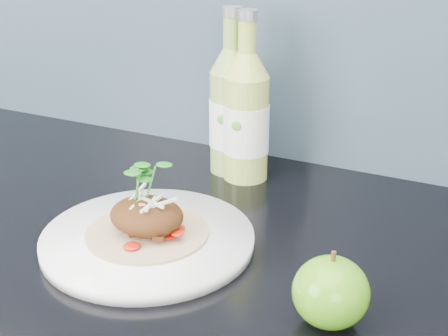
{
  "coord_description": "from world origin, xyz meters",
  "views": [
    {
      "loc": [
        0.34,
        1.03,
        1.31
      ],
      "look_at": [
        0.02,
        1.68,
        1.0
      ],
      "focal_mm": 50.0,
      "sensor_mm": 36.0,
      "label": 1
    }
  ],
  "objects": [
    {
      "name": "green_apple",
      "position": [
        0.2,
        1.56,
        0.94
      ],
      "size": [
        0.08,
        0.08,
        0.09
      ],
      "rotation": [
        0.0,
        0.0,
        0.03
      ],
      "color": "#307F0D",
      "rests_on": "kitchen_counter"
    },
    {
      "name": "pork_taco",
      "position": [
        -0.06,
        1.62,
        0.94
      ],
      "size": [
        0.16,
        0.16,
        0.1
      ],
      "color": "#A0845B",
      "rests_on": "dinner_plate"
    },
    {
      "name": "cider_bottle_right",
      "position": [
        -0.04,
        1.87,
        1.0
      ],
      "size": [
        0.08,
        0.08,
        0.27
      ],
      "rotation": [
        0.0,
        0.0,
        0.15
      ],
      "color": "#ADBF4F",
      "rests_on": "kitchen_counter"
    },
    {
      "name": "cider_bottle_left",
      "position": [
        -0.07,
        1.89,
        1.0
      ],
      "size": [
        0.08,
        0.08,
        0.27
      ],
      "rotation": [
        0.0,
        0.0,
        0.07
      ],
      "color": "#85AA47",
      "rests_on": "kitchen_counter"
    },
    {
      "name": "dinner_plate",
      "position": [
        -0.06,
        1.62,
        0.91
      ],
      "size": [
        0.35,
        0.35,
        0.02
      ],
      "color": "white",
      "rests_on": "kitchen_counter"
    }
  ]
}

